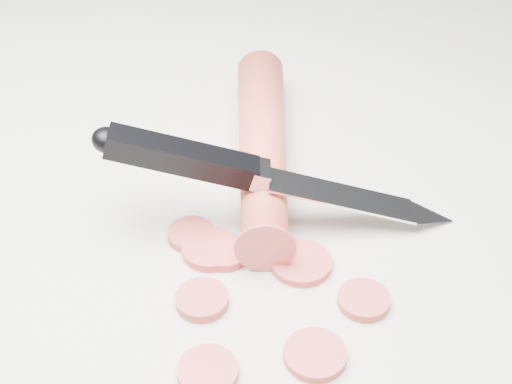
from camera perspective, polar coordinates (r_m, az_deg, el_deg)
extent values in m
plane|color=silver|center=(0.49, -4.35, -3.42)|extent=(2.40, 2.40, 0.00)
cylinder|color=#DE4433|center=(0.54, 0.51, 3.77)|extent=(0.10, 0.23, 0.03)
cylinder|color=#D5423F|center=(0.44, -4.33, -8.59)|extent=(0.03, 0.03, 0.01)
cylinder|color=#D5423F|center=(0.48, -3.65, -4.59)|extent=(0.04, 0.04, 0.01)
cylinder|color=#D5423F|center=(0.47, 3.63, -5.67)|extent=(0.04, 0.04, 0.01)
cylinder|color=#D5423F|center=(0.42, 4.75, -12.84)|extent=(0.04, 0.04, 0.01)
cylinder|color=#D5423F|center=(0.47, -2.51, -4.89)|extent=(0.03, 0.03, 0.01)
cylinder|color=#D5423F|center=(0.49, -5.20, -3.40)|extent=(0.03, 0.03, 0.01)
cylinder|color=#D5423F|center=(0.41, -3.88, -14.13)|extent=(0.03, 0.03, 0.01)
cylinder|color=#D5423F|center=(0.45, 8.62, -8.54)|extent=(0.03, 0.03, 0.01)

